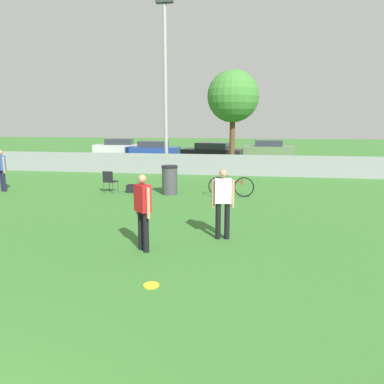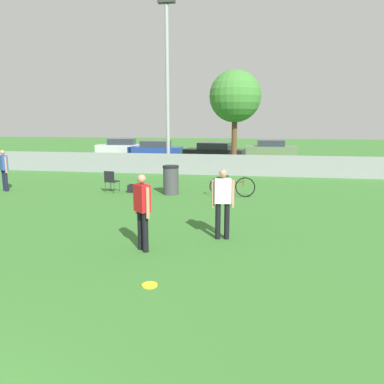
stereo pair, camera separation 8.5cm
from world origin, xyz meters
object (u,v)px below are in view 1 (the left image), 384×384
Objects in this scene: spectator_in_blue at (2,168)px; parked_car_silver at (119,147)px; frisbee_disc at (151,285)px; gear_bag_sideline at (135,189)px; parked_car_olive at (268,149)px; parked_car_blue at (153,149)px; bicycle_sideline at (231,186)px; player_receiver_white at (223,199)px; parked_car_dark at (212,152)px; trash_bin at (170,180)px; folding_chair_sideline at (110,180)px; tree_near_pole at (233,97)px; player_thrower_red at (143,208)px; light_pole at (165,73)px.

spectator_in_blue is 16.59m from parked_car_silver.
gear_bag_sideline is (-2.96, 8.29, 0.14)m from frisbee_disc.
parked_car_silver reaches higher than parked_car_olive.
parked_car_blue is 1.01× the size of parked_car_olive.
bicycle_sideline is (9.18, 0.46, -0.57)m from spectator_in_blue.
player_receiver_white is 21.60m from parked_car_olive.
bicycle_sideline is at bearing -73.66° from parked_car_dark.
spectator_in_blue is 1.49× the size of trash_bin.
folding_chair_sideline reaches higher than bicycle_sideline.
parked_car_olive reaches higher than trash_bin.
spectator_in_blue is 5.96× the size of frisbee_disc.
folding_chair_sideline is at bearing -141.95° from spectator_in_blue.
parked_car_blue is at bearing 115.95° from bicycle_sideline.
gear_bag_sideline is (0.99, 0.19, -0.35)m from folding_chair_sideline.
parked_car_olive is (2.39, 7.57, -3.55)m from tree_near_pole.
trash_bin is 16.80m from parked_car_olive.
parked_car_silver reaches higher than parked_car_blue.
frisbee_disc is 0.42× the size of gear_bag_sideline.
folding_chair_sideline is 0.50× the size of bicycle_sideline.
spectator_in_blue is 0.97× the size of bicycle_sideline.
player_thrower_red is at bearing -70.58° from gear_bag_sideline.
player_thrower_red is 6.06× the size of frisbee_disc.
trash_bin is 15.08m from parked_car_blue.
spectator_in_blue is at bearing -110.95° from parked_car_dark.
tree_near_pole is 9.55m from bicycle_sideline.
gear_bag_sideline is 0.16× the size of parked_car_blue.
spectator_in_blue is 20.10m from parked_car_olive.
bicycle_sideline is 2.39m from trash_bin.
parked_car_silver is 1.08× the size of parked_car_olive.
player_thrower_red is at bearing -73.64° from parked_car_blue.
folding_chair_sideline is at bearing 125.92° from player_receiver_white.
tree_near_pole reaches higher than frisbee_disc.
parked_car_blue reaches higher than gear_bag_sideline.
folding_chair_sideline is at bearing 160.68° from player_thrower_red.
folding_chair_sideline is 0.20× the size of parked_car_dark.
folding_chair_sideline is at bearing -97.61° from light_pole.
frisbee_disc is (3.11, -14.40, -5.30)m from light_pole.
trash_bin is (-1.88, -8.68, -3.65)m from tree_near_pole.
folding_chair_sideline reaches higher than frisbee_disc.
spectator_in_blue is (-7.66, 5.90, -0.02)m from player_thrower_red.
bicycle_sideline is at bearing 83.89° from player_receiver_white.
player_receiver_white is 0.42× the size of parked_car_blue.
light_pole is at bearing 104.36° from trash_bin.
light_pole is at bearing 91.40° from gear_bag_sideline.
parked_car_dark is (-2.28, 18.10, -0.33)m from player_receiver_white.
trash_bin is 0.27× the size of parked_car_blue.
parked_car_silver is at bearing 143.21° from tree_near_pole.
frisbee_disc is at bearing -79.51° from trash_bin.
player_thrower_red is at bearing -79.00° from light_pole.
folding_chair_sideline is 16.98m from parked_car_silver.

